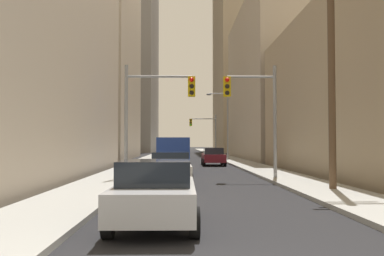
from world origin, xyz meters
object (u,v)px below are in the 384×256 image
object	(u,v)px
sedan_maroon	(213,156)
traffic_signal_far_right	(204,128)
sedan_beige	(176,152)
sedan_silver	(155,192)
cargo_van_blue	(174,153)
traffic_signal_near_left	(156,102)
sedan_white	(171,169)
sedan_grey	(174,155)
traffic_signal_near_right	(253,104)

from	to	relation	value
sedan_maroon	traffic_signal_far_right	distance (m)	24.11
sedan_beige	sedan_silver	bearing A→B (deg)	-89.91
cargo_van_blue	traffic_signal_near_left	world-z (taller)	traffic_signal_near_left
sedan_white	traffic_signal_near_left	distance (m)	4.49
sedan_silver	sedan_grey	world-z (taller)	same
sedan_grey	sedan_beige	world-z (taller)	same
sedan_grey	traffic_signal_near_left	bearing A→B (deg)	-91.74
sedan_beige	sedan_grey	bearing A→B (deg)	-90.18
traffic_signal_far_right	sedan_white	bearing A→B (deg)	-95.22
traffic_signal_near_left	traffic_signal_far_right	distance (m)	38.35
sedan_beige	traffic_signal_far_right	xyz separation A→B (m)	(3.94, 6.45, 3.27)
sedan_white	traffic_signal_near_right	distance (m)	6.09
cargo_van_blue	sedan_white	xyz separation A→B (m)	(0.01, -8.68, -0.52)
sedan_maroon	traffic_signal_near_right	distance (m)	14.59
cargo_van_blue	sedan_grey	distance (m)	14.17
traffic_signal_near_left	traffic_signal_near_right	world-z (taller)	same
sedan_silver	traffic_signal_near_right	distance (m)	13.23
cargo_van_blue	traffic_signal_near_right	distance (m)	7.62
traffic_signal_far_right	sedan_beige	bearing A→B (deg)	-121.41
cargo_van_blue	sedan_silver	distance (m)	17.79
sedan_grey	sedan_white	bearing A→B (deg)	-89.43
cargo_van_blue	sedan_white	size ratio (longest dim) A/B	1.24
traffic_signal_near_right	traffic_signal_far_right	size ratio (longest dim) A/B	1.00
sedan_grey	traffic_signal_far_right	world-z (taller)	traffic_signal_far_right
traffic_signal_near_right	sedan_grey	bearing A→B (deg)	102.65
sedan_maroon	cargo_van_blue	bearing A→B (deg)	-110.90
sedan_silver	traffic_signal_far_right	xyz separation A→B (m)	(3.87, 50.14, 3.27)
sedan_grey	traffic_signal_far_right	size ratio (longest dim) A/B	0.71
traffic_signal_near_left	sedan_beige	bearing A→B (deg)	88.84
sedan_maroon	traffic_signal_far_right	world-z (taller)	traffic_signal_far_right
cargo_van_blue	sedan_silver	bearing A→B (deg)	-90.35
cargo_van_blue	traffic_signal_far_right	world-z (taller)	traffic_signal_far_right
sedan_white	sedan_maroon	xyz separation A→B (m)	(3.23, 17.16, 0.00)
sedan_beige	traffic_signal_far_right	bearing A→B (deg)	58.59
sedan_maroon	traffic_signal_near_right	size ratio (longest dim) A/B	0.70
sedan_grey	sedan_beige	bearing A→B (deg)	89.82
sedan_grey	sedan_beige	distance (m)	11.74
sedan_grey	traffic_signal_near_right	size ratio (longest dim) A/B	0.71
cargo_van_blue	traffic_signal_near_right	size ratio (longest dim) A/B	0.87
sedan_grey	traffic_signal_near_right	bearing A→B (deg)	-77.35
cargo_van_blue	sedan_maroon	bearing A→B (deg)	69.10
sedan_maroon	traffic_signal_near_left	bearing A→B (deg)	-105.95
sedan_beige	traffic_signal_near_right	size ratio (longest dim) A/B	0.70
sedan_white	traffic_signal_far_right	size ratio (longest dim) A/B	0.70
traffic_signal_near_right	cargo_van_blue	bearing A→B (deg)	126.60
sedan_white	traffic_signal_near_right	xyz separation A→B (m)	(4.24, 2.97, 3.22)
traffic_signal_near_left	traffic_signal_near_right	xyz separation A→B (m)	(5.07, -0.00, -0.04)
sedan_white	traffic_signal_far_right	xyz separation A→B (m)	(3.75, 41.04, 3.27)
cargo_van_blue	traffic_signal_far_right	size ratio (longest dim) A/B	0.87
sedan_silver	traffic_signal_near_left	world-z (taller)	traffic_signal_near_left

